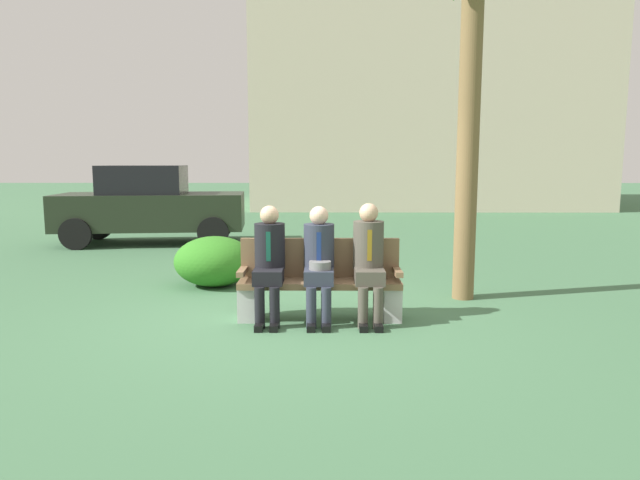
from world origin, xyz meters
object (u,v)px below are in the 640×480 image
object	(u,v)px
seated_man_left	(269,257)
seated_man_middle	(319,258)
seated_man_right	(369,256)
building_backdrop	(419,94)
park_bench	(320,282)
parked_car_near	(150,205)
shrub_near_bench	(214,261)

from	to	relation	value
seated_man_left	seated_man_middle	world-z (taller)	seated_man_left
seated_man_right	building_backdrop	size ratio (longest dim) A/B	0.10
park_bench	building_backdrop	distance (m)	18.16
seated_man_left	building_backdrop	distance (m)	18.34
park_bench	building_backdrop	bearing A→B (deg)	77.34
seated_man_left	seated_man_right	distance (m)	1.10
park_bench	seated_man_middle	bearing A→B (deg)	-93.64
seated_man_right	parked_car_near	world-z (taller)	parked_car_near
seated_man_right	parked_car_near	bearing A→B (deg)	125.11
seated_man_middle	building_backdrop	xyz separation A→B (m)	(3.89, 17.41, 3.74)
park_bench	seated_man_middle	xyz separation A→B (m)	(-0.01, -0.13, 0.30)
shrub_near_bench	building_backdrop	xyz separation A→B (m)	(5.40, 15.59, 4.10)
park_bench	seated_man_right	world-z (taller)	seated_man_right
seated_man_middle	seated_man_right	size ratio (longest dim) A/B	0.98
park_bench	parked_car_near	distance (m)	6.98
park_bench	seated_man_right	bearing A→B (deg)	-12.79
shrub_near_bench	parked_car_near	size ratio (longest dim) A/B	0.28
park_bench	seated_man_left	bearing A→B (deg)	-167.32
seated_man_left	shrub_near_bench	xyz separation A→B (m)	(-0.96, 1.81, -0.36)
park_bench	parked_car_near	xyz separation A→B (m)	(-3.69, 5.90, 0.42)
seated_man_right	shrub_near_bench	xyz separation A→B (m)	(-2.06, 1.81, -0.38)
seated_man_left	parked_car_near	size ratio (longest dim) A/B	0.32
parked_car_near	shrub_near_bench	bearing A→B (deg)	-62.72
park_bench	seated_man_middle	distance (m)	0.32
seated_man_left	seated_man_middle	xyz separation A→B (m)	(0.55, -0.01, -0.01)
building_backdrop	seated_man_right	bearing A→B (deg)	-100.86
seated_man_right	shrub_near_bench	distance (m)	2.77
park_bench	building_backdrop	world-z (taller)	building_backdrop
seated_man_left	parked_car_near	world-z (taller)	parked_car_near
seated_man_right	building_backdrop	bearing A→B (deg)	79.14
park_bench	building_backdrop	xyz separation A→B (m)	(3.88, 17.28, 4.03)
parked_car_near	park_bench	bearing A→B (deg)	-57.96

